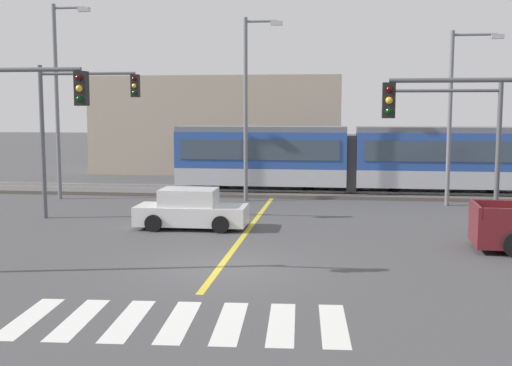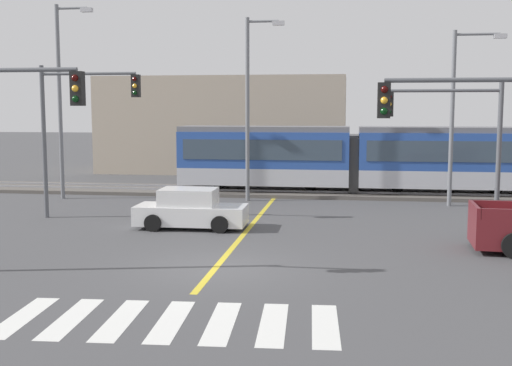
# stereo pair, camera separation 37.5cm
# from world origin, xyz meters

# --- Properties ---
(ground_plane) EXTENTS (200.00, 200.00, 0.00)m
(ground_plane) POSITION_xyz_m (0.00, 0.00, 0.00)
(ground_plane) COLOR #474749
(track_bed) EXTENTS (120.00, 4.00, 0.18)m
(track_bed) POSITION_xyz_m (0.00, 16.30, 0.09)
(track_bed) COLOR #56514C
(track_bed) RESTS_ON ground
(rail_near) EXTENTS (120.00, 0.08, 0.10)m
(rail_near) POSITION_xyz_m (0.00, 15.58, 0.23)
(rail_near) COLOR #939399
(rail_near) RESTS_ON track_bed
(rail_far) EXTENTS (120.00, 0.08, 0.10)m
(rail_far) POSITION_xyz_m (0.00, 17.02, 0.23)
(rail_far) COLOR #939399
(rail_far) RESTS_ON track_bed
(light_rail_tram) EXTENTS (18.50, 2.64, 3.43)m
(light_rail_tram) POSITION_xyz_m (4.01, 16.29, 2.05)
(light_rail_tram) COLOR #B7BAC1
(light_rail_tram) RESTS_ON track_bed
(crosswalk_stripe_0) EXTENTS (0.72, 2.83, 0.01)m
(crosswalk_stripe_0) POSITION_xyz_m (-3.29, -4.97, 0.00)
(crosswalk_stripe_0) COLOR silver
(crosswalk_stripe_0) RESTS_ON ground
(crosswalk_stripe_1) EXTENTS (0.72, 2.83, 0.01)m
(crosswalk_stripe_1) POSITION_xyz_m (-2.20, -4.91, 0.00)
(crosswalk_stripe_1) COLOR silver
(crosswalk_stripe_1) RESTS_ON ground
(crosswalk_stripe_2) EXTENTS (0.72, 2.83, 0.01)m
(crosswalk_stripe_2) POSITION_xyz_m (-1.10, -4.85, 0.00)
(crosswalk_stripe_2) COLOR silver
(crosswalk_stripe_2) RESTS_ON ground
(crosswalk_stripe_3) EXTENTS (0.72, 2.83, 0.01)m
(crosswalk_stripe_3) POSITION_xyz_m (0.00, -4.78, 0.00)
(crosswalk_stripe_3) COLOR silver
(crosswalk_stripe_3) RESTS_ON ground
(crosswalk_stripe_4) EXTENTS (0.72, 2.83, 0.01)m
(crosswalk_stripe_4) POSITION_xyz_m (1.10, -4.72, 0.00)
(crosswalk_stripe_4) COLOR silver
(crosswalk_stripe_4) RESTS_ON ground
(crosswalk_stripe_5) EXTENTS (0.72, 2.83, 0.01)m
(crosswalk_stripe_5) POSITION_xyz_m (2.20, -4.65, 0.00)
(crosswalk_stripe_5) COLOR silver
(crosswalk_stripe_5) RESTS_ON ground
(crosswalk_stripe_6) EXTENTS (0.72, 2.83, 0.01)m
(crosswalk_stripe_6) POSITION_xyz_m (3.29, -4.59, 0.00)
(crosswalk_stripe_6) COLOR silver
(crosswalk_stripe_6) RESTS_ON ground
(lane_centre_line) EXTENTS (0.20, 17.08, 0.01)m
(lane_centre_line) POSITION_xyz_m (0.00, 5.76, 0.00)
(lane_centre_line) COLOR gold
(lane_centre_line) RESTS_ON ground
(sedan_crossing) EXTENTS (4.23, 1.97, 1.52)m
(sedan_crossing) POSITION_xyz_m (-2.20, 5.84, 0.70)
(sedan_crossing) COLOR silver
(sedan_crossing) RESTS_ON ground
(traffic_light_mid_right) EXTENTS (4.25, 0.38, 5.60)m
(traffic_light_mid_right) POSITION_xyz_m (7.67, 6.79, 3.76)
(traffic_light_mid_right) COLOR #515459
(traffic_light_mid_right) RESTS_ON ground
(traffic_light_mid_left) EXTENTS (4.25, 0.38, 6.30)m
(traffic_light_mid_left) POSITION_xyz_m (-7.36, 7.31, 4.22)
(traffic_light_mid_left) COLOR #515459
(traffic_light_mid_left) RESTS_ON ground
(traffic_light_near_left) EXTENTS (3.75, 0.38, 5.93)m
(traffic_light_near_left) POSITION_xyz_m (-5.61, -1.51, 3.95)
(traffic_light_near_left) COLOR #515459
(traffic_light_near_left) RESTS_ON ground
(traffic_light_near_right) EXTENTS (3.75, 0.38, 5.67)m
(traffic_light_near_right) POSITION_xyz_m (6.79, -1.05, 3.77)
(traffic_light_near_right) COLOR #515459
(traffic_light_near_right) RESTS_ON ground
(street_lamp_west) EXTENTS (1.94, 0.28, 9.63)m
(street_lamp_west) POSITION_xyz_m (-10.46, 12.83, 5.38)
(street_lamp_west) COLOR slate
(street_lamp_west) RESTS_ON ground
(street_lamp_centre) EXTENTS (1.89, 0.28, 8.90)m
(street_lamp_centre) POSITION_xyz_m (-1.05, 13.42, 5.00)
(street_lamp_centre) COLOR slate
(street_lamp_centre) RESTS_ON ground
(street_lamp_east) EXTENTS (2.37, 0.28, 8.10)m
(street_lamp_east) POSITION_xyz_m (8.67, 13.04, 4.64)
(street_lamp_east) COLOR slate
(street_lamp_east) RESTS_ON ground
(building_backdrop_far) EXTENTS (17.38, 6.00, 6.78)m
(building_backdrop_far) POSITION_xyz_m (-5.22, 27.72, 3.39)
(building_backdrop_far) COLOR tan
(building_backdrop_far) RESTS_ON ground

